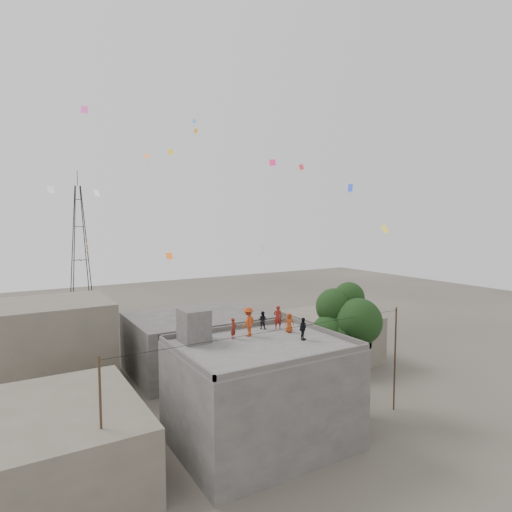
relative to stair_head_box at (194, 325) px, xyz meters
The scene contains 18 objects.
ground 8.21m from the stair_head_box, 39.09° to the right, with size 140.00×140.00×0.00m, color #423D36.
main_building 5.78m from the stair_head_box, 39.09° to the right, with size 10.00×8.00×6.10m.
parapet 4.21m from the stair_head_box, 39.09° to the right, with size 10.00×8.00×0.30m.
stair_head_box is the anchor object (origin of this frame).
neighbor_west 9.34m from the stair_head_box, behind, with size 8.00×10.00×4.00m, color #5E584A.
neighbor_north 13.35m from the stair_head_box, 65.48° to the left, with size 12.00×9.00×5.00m, color #454341.
neighbor_northwest 15.45m from the stair_head_box, 116.91° to the left, with size 9.00×8.00×7.00m, color #5E584A.
neighbor_east 19.35m from the stair_head_box, 23.28° to the left, with size 7.00×8.00×4.40m, color #5E584A.
tree 10.80m from the stair_head_box, 10.74° to the right, with size 4.90×4.60×9.10m.
utility_line 6.26m from the stair_head_box, 46.14° to the right, with size 20.12×0.62×7.40m.
transmission_tower 37.46m from the stair_head_box, 91.23° to the left, with size 2.97×2.97×20.01m.
person_red_adult 6.11m from the stair_head_box, ahead, with size 0.58×0.38×1.59m, color maroon.
person_orange_child 6.35m from the stair_head_box, 11.08° to the right, with size 0.63×0.41×1.28m, color #A93D13.
person_dark_child 5.20m from the stair_head_box, ahead, with size 0.59×0.46×1.21m, color black.
person_dark_adult 6.68m from the stair_head_box, 28.12° to the right, with size 0.82×0.34×1.40m, color black.
person_orange_adult 3.51m from the stair_head_box, 10.31° to the right, with size 1.20×0.69×1.86m, color #AF3A14.
person_red_child 2.47m from the stair_head_box, 16.61° to the right, with size 0.48×0.31×1.31m, color maroon.
kites 10.33m from the stair_head_box, 47.86° to the left, with size 19.16×19.98×12.01m.
Camera 1 is at (-13.06, -21.23, 13.51)m, focal length 30.00 mm.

